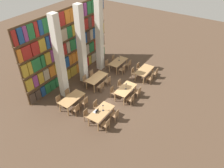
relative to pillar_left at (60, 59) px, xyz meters
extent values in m
plane|color=#4C3828|center=(2.20, -2.54, -3.00)|extent=(40.00, 40.00, 0.00)
cube|color=brown|center=(2.20, 1.24, -0.25)|extent=(8.89, 0.06, 5.50)
cube|color=brown|center=(2.20, 1.24, -2.98)|extent=(8.89, 0.35, 0.03)
cube|color=#47382D|center=(-1.93, 1.21, -2.58)|extent=(0.42, 0.20, 0.78)
cube|color=#47382D|center=(-1.45, 1.21, -2.58)|extent=(0.42, 0.20, 0.78)
cube|color=navy|center=(-1.00, 1.21, -2.58)|extent=(0.35, 0.20, 0.78)
cube|color=#236B38|center=(-0.56, 1.21, -2.58)|extent=(0.45, 0.20, 0.78)
cube|color=#236B38|center=(-0.06, 1.21, -2.58)|extent=(0.47, 0.20, 0.78)
cube|color=#236B38|center=(0.36, 1.21, -2.58)|extent=(0.26, 0.20, 0.78)
cube|color=#B7932D|center=(0.83, 1.21, -2.58)|extent=(0.63, 0.20, 0.78)
cube|color=#B7932D|center=(1.52, 1.21, -2.58)|extent=(0.65, 0.20, 0.78)
cube|color=#B7932D|center=(2.25, 1.21, -2.58)|extent=(0.67, 0.20, 0.78)
cube|color=orange|center=(2.91, 1.21, -2.58)|extent=(0.58, 0.20, 0.78)
cube|color=maroon|center=(3.42, 1.21, -2.58)|extent=(0.35, 0.20, 0.78)
cube|color=maroon|center=(3.94, 1.21, -2.58)|extent=(0.54, 0.20, 0.78)
cube|color=#B7932D|center=(4.40, 1.21, -2.58)|extent=(0.32, 0.20, 0.78)
cube|color=tan|center=(4.94, 1.21, -2.58)|extent=(0.60, 0.20, 0.78)
cube|color=#236B38|center=(5.64, 1.21, -2.58)|extent=(0.67, 0.20, 0.78)
cube|color=#84387A|center=(6.18, 1.21, -2.58)|extent=(0.35, 0.20, 0.78)
cube|color=#236B38|center=(6.48, 1.21, -2.58)|extent=(0.22, 0.20, 0.78)
cube|color=brown|center=(2.20, 1.24, -1.89)|extent=(8.89, 0.35, 0.03)
cube|color=#B7932D|center=(-1.88, 1.21, -1.45)|extent=(0.52, 0.20, 0.84)
cube|color=#84387A|center=(-1.39, 1.21, -1.45)|extent=(0.37, 0.20, 0.84)
cube|color=#B7932D|center=(-0.93, 1.21, -1.45)|extent=(0.41, 0.20, 0.84)
cube|color=tan|center=(-0.42, 1.21, -1.45)|extent=(0.46, 0.20, 0.84)
cube|color=orange|center=(0.12, 1.21, -1.45)|extent=(0.48, 0.20, 0.84)
cube|color=#B7932D|center=(0.54, 1.21, -1.45)|extent=(0.27, 0.20, 0.84)
cube|color=#236B38|center=(0.96, 1.21, -1.45)|extent=(0.49, 0.20, 0.84)
cube|color=navy|center=(1.58, 1.21, -1.45)|extent=(0.60, 0.20, 0.84)
cube|color=orange|center=(2.05, 1.21, -1.45)|extent=(0.29, 0.20, 0.84)
cube|color=orange|center=(2.45, 1.21, -1.45)|extent=(0.40, 0.20, 0.84)
cube|color=orange|center=(2.94, 1.21, -1.45)|extent=(0.44, 0.20, 0.84)
cube|color=maroon|center=(3.45, 1.21, -1.45)|extent=(0.54, 0.20, 0.84)
cube|color=tan|center=(4.09, 1.21, -1.45)|extent=(0.58, 0.20, 0.84)
cube|color=#236B38|center=(4.75, 1.21, -1.45)|extent=(0.59, 0.20, 0.84)
cube|color=maroon|center=(5.30, 1.21, -1.45)|extent=(0.41, 0.20, 0.84)
cube|color=#84387A|center=(5.83, 1.21, -1.45)|extent=(0.59, 0.20, 0.84)
cube|color=#47382D|center=(6.38, 1.21, -1.45)|extent=(0.42, 0.20, 0.84)
cube|color=brown|center=(2.20, 1.24, -0.78)|extent=(8.89, 0.35, 0.03)
cube|color=#B7932D|center=(-1.95, 1.21, -0.33)|extent=(0.39, 0.20, 0.87)
cube|color=#B7932D|center=(-1.55, 1.21, -0.33)|extent=(0.29, 0.20, 0.87)
cube|color=#236B38|center=(-1.04, 1.21, -0.33)|extent=(0.68, 0.20, 0.87)
cube|color=#236B38|center=(-0.48, 1.21, -0.33)|extent=(0.30, 0.20, 0.87)
cube|color=#B7932D|center=(-0.03, 1.21, -0.33)|extent=(0.46, 0.20, 0.87)
cube|color=#84387A|center=(0.39, 1.21, -0.33)|extent=(0.31, 0.20, 0.87)
cube|color=navy|center=(0.71, 1.21, -0.33)|extent=(0.28, 0.20, 0.87)
cube|color=#84387A|center=(1.15, 1.21, -0.33)|extent=(0.49, 0.20, 0.87)
cube|color=maroon|center=(1.60, 1.21, -0.33)|extent=(0.36, 0.20, 0.87)
cube|color=tan|center=(2.01, 1.21, -0.33)|extent=(0.31, 0.20, 0.87)
cube|color=#236B38|center=(2.50, 1.21, -0.33)|extent=(0.60, 0.20, 0.87)
cube|color=navy|center=(2.98, 1.21, -0.33)|extent=(0.26, 0.20, 0.87)
cube|color=#84387A|center=(3.39, 1.21, -0.33)|extent=(0.47, 0.20, 0.87)
cube|color=navy|center=(3.92, 1.21, -0.33)|extent=(0.52, 0.20, 0.87)
cube|color=#47382D|center=(4.40, 1.21, -0.33)|extent=(0.38, 0.20, 0.87)
cube|color=tan|center=(4.81, 1.21, -0.33)|extent=(0.36, 0.20, 0.87)
cube|color=navy|center=(5.30, 1.21, -0.33)|extent=(0.57, 0.20, 0.87)
cube|color=maroon|center=(5.77, 1.21, -0.33)|extent=(0.29, 0.20, 0.87)
cube|color=maroon|center=(6.18, 1.21, -0.33)|extent=(0.42, 0.20, 0.87)
cube|color=#B7932D|center=(6.51, 1.21, -0.33)|extent=(0.17, 0.20, 0.87)
cube|color=brown|center=(2.20, 1.24, 0.32)|extent=(8.89, 0.35, 0.03)
cube|color=orange|center=(-2.00, 1.21, 0.76)|extent=(0.28, 0.20, 0.86)
cube|color=maroon|center=(-1.51, 1.21, 0.76)|extent=(0.66, 0.20, 0.86)
cube|color=maroon|center=(-0.84, 1.21, 0.76)|extent=(0.56, 0.20, 0.86)
cube|color=#B7932D|center=(-0.27, 1.21, 0.76)|extent=(0.54, 0.20, 0.86)
cube|color=navy|center=(0.20, 1.21, 0.76)|extent=(0.28, 0.20, 0.86)
cube|color=#84387A|center=(0.68, 1.21, 0.76)|extent=(0.51, 0.20, 0.86)
cube|color=orange|center=(1.18, 1.21, 0.76)|extent=(0.34, 0.20, 0.86)
cube|color=tan|center=(1.71, 1.21, 0.76)|extent=(0.66, 0.20, 0.86)
cube|color=#236B38|center=(2.32, 1.21, 0.76)|extent=(0.49, 0.20, 0.86)
cube|color=#B7932D|center=(2.86, 1.21, 0.76)|extent=(0.52, 0.20, 0.86)
cube|color=#236B38|center=(3.49, 1.21, 0.76)|extent=(0.66, 0.20, 0.86)
cube|color=maroon|center=(4.16, 1.21, 0.76)|extent=(0.60, 0.20, 0.86)
cube|color=#47382D|center=(4.69, 1.21, 0.76)|extent=(0.42, 0.20, 0.86)
cube|color=maroon|center=(5.10, 1.21, 0.76)|extent=(0.34, 0.20, 0.86)
cube|color=orange|center=(5.54, 1.21, 0.76)|extent=(0.44, 0.20, 0.86)
cube|color=orange|center=(6.16, 1.21, 0.76)|extent=(0.66, 0.20, 0.86)
cube|color=brown|center=(2.20, 1.24, 1.42)|extent=(8.89, 0.35, 0.03)
cube|color=maroon|center=(-2.01, 1.21, 1.90)|extent=(0.26, 0.20, 0.94)
cube|color=navy|center=(-1.63, 1.21, 1.90)|extent=(0.35, 0.20, 0.94)
cube|color=#84387A|center=(-1.29, 1.21, 1.90)|extent=(0.27, 0.20, 0.94)
cube|color=#236B38|center=(-0.89, 1.21, 1.90)|extent=(0.46, 0.20, 0.94)
cube|color=maroon|center=(-0.47, 1.21, 1.90)|extent=(0.27, 0.20, 0.94)
cube|color=navy|center=(-0.13, 1.21, 1.90)|extent=(0.31, 0.20, 0.94)
cube|color=#236B38|center=(0.36, 1.21, 1.90)|extent=(0.62, 0.20, 0.94)
cube|color=tan|center=(1.01, 1.21, 1.90)|extent=(0.54, 0.20, 0.94)
cube|color=maroon|center=(1.67, 1.21, 1.90)|extent=(0.66, 0.20, 0.94)
cube|color=orange|center=(2.30, 1.21, 1.90)|extent=(0.49, 0.20, 0.94)
cube|color=orange|center=(2.89, 1.21, 1.90)|extent=(0.64, 0.20, 0.94)
cube|color=#47382D|center=(3.46, 1.21, 1.90)|extent=(0.36, 0.20, 0.94)
cube|color=#84387A|center=(3.86, 1.21, 1.90)|extent=(0.37, 0.20, 0.94)
cube|color=#84387A|center=(4.26, 1.21, 1.90)|extent=(0.31, 0.20, 0.94)
cube|color=#236B38|center=(4.73, 1.21, 1.90)|extent=(0.48, 0.20, 0.94)
cube|color=#236B38|center=(5.22, 1.21, 1.90)|extent=(0.41, 0.20, 0.94)
cube|color=#47382D|center=(5.64, 1.21, 1.90)|extent=(0.35, 0.20, 0.94)
cube|color=#47382D|center=(6.13, 1.21, 1.90)|extent=(0.52, 0.20, 0.94)
cube|color=navy|center=(6.53, 1.21, 1.90)|extent=(0.14, 0.20, 0.94)
cube|color=silver|center=(0.00, 0.00, 0.00)|extent=(0.48, 0.48, 6.00)
cube|color=silver|center=(2.20, 0.00, 0.00)|extent=(0.48, 0.48, 6.00)
cube|color=silver|center=(4.40, 0.00, 0.00)|extent=(0.48, 0.48, 6.00)
cube|color=tan|center=(-0.66, -3.75, -2.27)|extent=(1.81, 0.88, 0.04)
cylinder|color=tan|center=(-1.48, -4.11, -2.64)|extent=(0.07, 0.07, 0.71)
cylinder|color=tan|center=(0.17, -4.11, -2.64)|extent=(0.07, 0.07, 0.71)
cylinder|color=tan|center=(-1.48, -3.38, -2.64)|extent=(0.07, 0.07, 0.71)
cylinder|color=tan|center=(0.17, -3.38, -2.64)|extent=(0.07, 0.07, 0.71)
cylinder|color=olive|center=(-1.34, -4.24, -2.80)|extent=(0.04, 0.04, 0.41)
cylinder|color=olive|center=(-0.98, -4.24, -2.80)|extent=(0.04, 0.04, 0.41)
cylinder|color=olive|center=(-1.34, -4.58, -2.80)|extent=(0.04, 0.04, 0.41)
cylinder|color=olive|center=(-0.98, -4.58, -2.80)|extent=(0.04, 0.04, 0.41)
cube|color=olive|center=(-1.16, -4.41, -2.57)|extent=(0.42, 0.40, 0.04)
cube|color=olive|center=(-1.16, -4.59, -2.34)|extent=(0.40, 0.03, 0.42)
cylinder|color=olive|center=(-0.98, -3.25, -2.80)|extent=(0.04, 0.04, 0.41)
cylinder|color=olive|center=(-1.34, -3.25, -2.80)|extent=(0.04, 0.04, 0.41)
cylinder|color=olive|center=(-0.98, -2.91, -2.80)|extent=(0.04, 0.04, 0.41)
cylinder|color=olive|center=(-1.34, -2.91, -2.80)|extent=(0.04, 0.04, 0.41)
cube|color=olive|center=(-1.16, -3.08, -2.57)|extent=(0.42, 0.40, 0.04)
cube|color=olive|center=(-1.16, -2.90, -2.34)|extent=(0.40, 0.03, 0.42)
cylinder|color=olive|center=(-0.35, -4.24, -2.80)|extent=(0.04, 0.04, 0.41)
cylinder|color=olive|center=(0.01, -4.24, -2.80)|extent=(0.04, 0.04, 0.41)
cylinder|color=olive|center=(-0.35, -4.58, -2.80)|extent=(0.04, 0.04, 0.41)
cylinder|color=olive|center=(0.01, -4.58, -2.80)|extent=(0.04, 0.04, 0.41)
cube|color=olive|center=(-0.17, -4.41, -2.57)|extent=(0.42, 0.40, 0.04)
cube|color=olive|center=(-0.17, -4.59, -2.34)|extent=(0.40, 0.03, 0.42)
cylinder|color=olive|center=(0.01, -3.25, -2.80)|extent=(0.04, 0.04, 0.41)
cylinder|color=olive|center=(-0.35, -3.25, -2.80)|extent=(0.04, 0.04, 0.41)
cylinder|color=olive|center=(0.01, -2.91, -2.80)|extent=(0.04, 0.04, 0.41)
cylinder|color=olive|center=(-0.35, -2.91, -2.80)|extent=(0.04, 0.04, 0.41)
cube|color=olive|center=(-0.17, -3.08, -2.57)|extent=(0.42, 0.40, 0.04)
cube|color=olive|center=(-0.17, -2.90, -2.34)|extent=(0.40, 0.03, 0.42)
cylinder|color=#232328|center=(-0.52, -3.80, -2.24)|extent=(0.14, 0.14, 0.01)
cylinder|color=#232328|center=(-0.52, -3.80, -2.03)|extent=(0.02, 0.02, 0.39)
cone|color=#232328|center=(-0.52, -3.80, -1.80)|extent=(0.11, 0.11, 0.07)
cube|color=silver|center=(-0.84, -3.46, -2.24)|extent=(0.32, 0.22, 0.01)
cube|color=black|center=(-0.84, -3.57, -2.13)|extent=(0.32, 0.01, 0.20)
cube|color=tan|center=(2.20, -3.82, -2.27)|extent=(1.81, 0.88, 0.04)
cylinder|color=tan|center=(1.37, -4.18, -2.64)|extent=(0.07, 0.07, 0.71)
cylinder|color=tan|center=(3.03, -4.18, -2.64)|extent=(0.07, 0.07, 0.71)
cylinder|color=tan|center=(1.37, -3.46, -2.64)|extent=(0.07, 0.07, 0.71)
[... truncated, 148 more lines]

